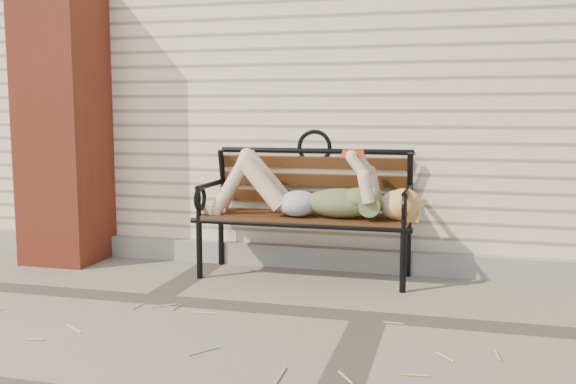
# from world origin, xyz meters

# --- Properties ---
(ground) EXTENTS (80.00, 80.00, 0.00)m
(ground) POSITION_xyz_m (0.00, 0.00, 0.00)
(ground) COLOR gray
(ground) RESTS_ON ground
(house_wall) EXTENTS (8.00, 4.00, 3.00)m
(house_wall) POSITION_xyz_m (0.00, 3.00, 1.50)
(house_wall) COLOR #F5E2C0
(house_wall) RESTS_ON ground
(foundation_strip) EXTENTS (8.00, 0.10, 0.15)m
(foundation_strip) POSITION_xyz_m (0.00, 0.97, 0.07)
(foundation_strip) COLOR gray
(foundation_strip) RESTS_ON ground
(brick_pillar) EXTENTS (0.50, 0.50, 2.00)m
(brick_pillar) POSITION_xyz_m (-2.30, 0.75, 1.00)
(brick_pillar) COLOR #A23A24
(brick_pillar) RESTS_ON ground
(garden_bench) EXTENTS (1.48, 0.59, 0.96)m
(garden_bench) POSITION_xyz_m (-0.53, 0.80, 0.54)
(garden_bench) COLOR black
(garden_bench) RESTS_ON ground
(reading_woman) EXTENTS (1.40, 0.32, 0.44)m
(reading_woman) POSITION_xyz_m (-0.51, 0.69, 0.57)
(reading_woman) COLOR #0A3848
(reading_woman) RESTS_ON ground
(straw_scatter) EXTENTS (2.56, 1.78, 0.01)m
(straw_scatter) POSITION_xyz_m (-0.88, -0.99, 0.01)
(straw_scatter) COLOR #DFB36D
(straw_scatter) RESTS_ON ground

